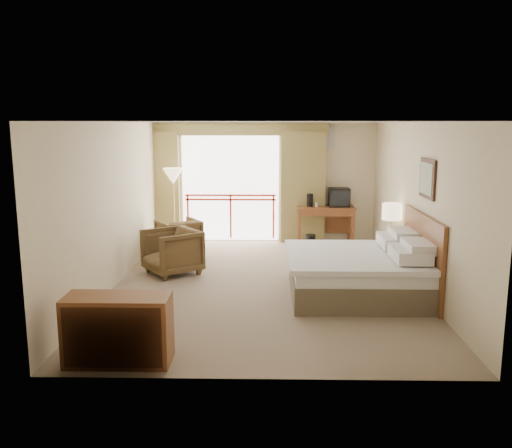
{
  "coord_description": "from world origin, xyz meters",
  "views": [
    {
      "loc": [
        0.03,
        -8.86,
        2.68
      ],
      "look_at": [
        -0.15,
        0.4,
        0.95
      ],
      "focal_mm": 38.0,
      "sensor_mm": 36.0,
      "label": 1
    }
  ],
  "objects_px": {
    "bed": "(359,272)",
    "wastebasket": "(311,241)",
    "nightstand": "(391,254)",
    "armchair_near": "(173,273)",
    "desk": "(325,214)",
    "floor_lamp": "(173,179)",
    "tv": "(339,197)",
    "dresser": "(118,330)",
    "side_table": "(178,242)",
    "table_lamp": "(392,212)",
    "armchair_far": "(179,254)"
  },
  "relations": [
    {
      "from": "desk",
      "to": "bed",
      "type": "bearing_deg",
      "value": -89.04
    },
    {
      "from": "armchair_far",
      "to": "floor_lamp",
      "type": "height_order",
      "value": "floor_lamp"
    },
    {
      "from": "table_lamp",
      "to": "dresser",
      "type": "bearing_deg",
      "value": -133.86
    },
    {
      "from": "desk",
      "to": "floor_lamp",
      "type": "distance_m",
      "value": 3.47
    },
    {
      "from": "bed",
      "to": "nightstand",
      "type": "xyz_separation_m",
      "value": [
        0.85,
        1.57,
        -0.09
      ]
    },
    {
      "from": "table_lamp",
      "to": "floor_lamp",
      "type": "bearing_deg",
      "value": 157.47
    },
    {
      "from": "desk",
      "to": "wastebasket",
      "type": "xyz_separation_m",
      "value": [
        -0.35,
        -0.43,
        -0.52
      ]
    },
    {
      "from": "nightstand",
      "to": "floor_lamp",
      "type": "xyz_separation_m",
      "value": [
        -4.34,
        1.85,
        1.2
      ]
    },
    {
      "from": "desk",
      "to": "floor_lamp",
      "type": "relative_size",
      "value": 0.75
    },
    {
      "from": "tv",
      "to": "floor_lamp",
      "type": "relative_size",
      "value": 0.27
    },
    {
      "from": "wastebasket",
      "to": "armchair_near",
      "type": "distance_m",
      "value": 3.46
    },
    {
      "from": "bed",
      "to": "wastebasket",
      "type": "distance_m",
      "value": 3.43
    },
    {
      "from": "wastebasket",
      "to": "dresser",
      "type": "xyz_separation_m",
      "value": [
        -2.64,
        -5.91,
        0.26
      ]
    },
    {
      "from": "wastebasket",
      "to": "armchair_far",
      "type": "distance_m",
      "value": 2.89
    },
    {
      "from": "armchair_far",
      "to": "side_table",
      "type": "height_order",
      "value": "side_table"
    },
    {
      "from": "bed",
      "to": "table_lamp",
      "type": "xyz_separation_m",
      "value": [
        0.85,
        1.62,
        0.69
      ]
    },
    {
      "from": "tv",
      "to": "wastebasket",
      "type": "xyz_separation_m",
      "value": [
        -0.65,
        -0.37,
        -0.91
      ]
    },
    {
      "from": "wastebasket",
      "to": "armchair_near",
      "type": "relative_size",
      "value": 0.31
    },
    {
      "from": "wastebasket",
      "to": "bed",
      "type": "bearing_deg",
      "value": -81.66
    },
    {
      "from": "nightstand",
      "to": "wastebasket",
      "type": "height_order",
      "value": "nightstand"
    },
    {
      "from": "armchair_near",
      "to": "bed",
      "type": "bearing_deg",
      "value": 33.29
    },
    {
      "from": "desk",
      "to": "side_table",
      "type": "relative_size",
      "value": 2.4
    },
    {
      "from": "bed",
      "to": "tv",
      "type": "height_order",
      "value": "tv"
    },
    {
      "from": "armchair_near",
      "to": "floor_lamp",
      "type": "relative_size",
      "value": 0.52
    },
    {
      "from": "armchair_near",
      "to": "floor_lamp",
      "type": "xyz_separation_m",
      "value": [
        -0.33,
        2.23,
        1.48
      ]
    },
    {
      "from": "wastebasket",
      "to": "side_table",
      "type": "height_order",
      "value": "side_table"
    },
    {
      "from": "wastebasket",
      "to": "table_lamp",
      "type": "bearing_deg",
      "value": -52.78
    },
    {
      "from": "bed",
      "to": "armchair_near",
      "type": "bearing_deg",
      "value": 159.38
    },
    {
      "from": "table_lamp",
      "to": "armchair_near",
      "type": "xyz_separation_m",
      "value": [
        -4.01,
        -0.43,
        -1.07
      ]
    },
    {
      "from": "desk",
      "to": "dresser",
      "type": "distance_m",
      "value": 7.01
    },
    {
      "from": "tv",
      "to": "armchair_far",
      "type": "bearing_deg",
      "value": -175.76
    },
    {
      "from": "tv",
      "to": "armchair_near",
      "type": "bearing_deg",
      "value": -155.43
    },
    {
      "from": "nightstand",
      "to": "armchair_near",
      "type": "height_order",
      "value": "nightstand"
    },
    {
      "from": "floor_lamp",
      "to": "nightstand",
      "type": "bearing_deg",
      "value": -23.09
    },
    {
      "from": "dresser",
      "to": "armchair_far",
      "type": "bearing_deg",
      "value": 95.32
    },
    {
      "from": "wastebasket",
      "to": "armchair_far",
      "type": "height_order",
      "value": "armchair_far"
    },
    {
      "from": "bed",
      "to": "dresser",
      "type": "xyz_separation_m",
      "value": [
        -3.13,
        -2.52,
        0.02
      ]
    },
    {
      "from": "nightstand",
      "to": "table_lamp",
      "type": "relative_size",
      "value": 0.88
    },
    {
      "from": "side_table",
      "to": "floor_lamp",
      "type": "distance_m",
      "value": 1.71
    },
    {
      "from": "nightstand",
      "to": "dresser",
      "type": "height_order",
      "value": "dresser"
    },
    {
      "from": "bed",
      "to": "nightstand",
      "type": "height_order",
      "value": "bed"
    },
    {
      "from": "side_table",
      "to": "floor_lamp",
      "type": "bearing_deg",
      "value": 102.54
    },
    {
      "from": "bed",
      "to": "wastebasket",
      "type": "bearing_deg",
      "value": 98.34
    },
    {
      "from": "desk",
      "to": "side_table",
      "type": "distance_m",
      "value": 3.5
    },
    {
      "from": "tv",
      "to": "wastebasket",
      "type": "distance_m",
      "value": 1.18
    },
    {
      "from": "dresser",
      "to": "bed",
      "type": "bearing_deg",
      "value": 42.41
    },
    {
      "from": "wastebasket",
      "to": "nightstand",
      "type": "bearing_deg",
      "value": -53.55
    },
    {
      "from": "table_lamp",
      "to": "tv",
      "type": "distance_m",
      "value": 2.24
    },
    {
      "from": "tv",
      "to": "wastebasket",
      "type": "height_order",
      "value": "tv"
    },
    {
      "from": "bed",
      "to": "wastebasket",
      "type": "height_order",
      "value": "bed"
    }
  ]
}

